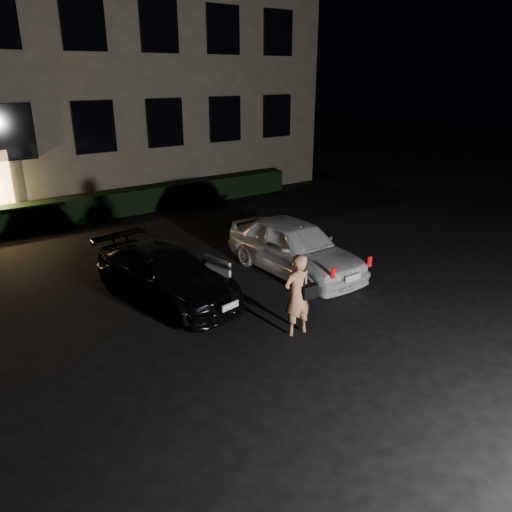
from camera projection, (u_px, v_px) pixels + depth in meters
ground at (313, 339)px, 9.40m from camera, size 80.00×80.00×0.00m
building at (48, 36)px, 18.66m from camera, size 20.00×8.11×12.00m
hedge at (107, 205)px, 17.19m from camera, size 15.00×0.70×0.85m
sedan at (166, 274)px, 10.88m from camera, size 2.25×4.16×1.14m
hatch at (295, 247)px, 12.28m from camera, size 1.62×4.01×1.36m
man at (297, 295)px, 9.33m from camera, size 0.67×0.42×1.61m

